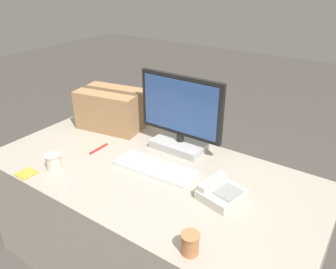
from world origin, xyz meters
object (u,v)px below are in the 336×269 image
(monitor, at_px, (180,119))
(sticky_note_pad, at_px, (27,173))
(keyboard, at_px, (155,168))
(desk_phone, at_px, (221,192))
(paper_cup_right, at_px, (190,243))
(paper_cup_left, at_px, (53,162))
(cardboard_box, at_px, (111,109))
(pen_marker, at_px, (99,149))
(spoon, at_px, (66,187))

(monitor, distance_m, sticky_note_pad, 0.89)
(monitor, bearing_deg, keyboard, -85.77)
(desk_phone, distance_m, paper_cup_right, 0.38)
(paper_cup_left, bearing_deg, desk_phone, 18.22)
(desk_phone, bearing_deg, cardboard_box, 175.41)
(keyboard, xyz_separation_m, desk_phone, (0.40, -0.02, 0.02))
(paper_cup_right, bearing_deg, monitor, 125.34)
(sticky_note_pad, bearing_deg, cardboard_box, 92.30)
(cardboard_box, height_order, pen_marker, cardboard_box)
(keyboard, relative_size, paper_cup_left, 5.30)
(cardboard_box, distance_m, sticky_note_pad, 0.70)
(desk_phone, relative_size, paper_cup_left, 2.59)
(keyboard, relative_size, desk_phone, 2.05)
(paper_cup_left, bearing_deg, monitor, 53.16)
(monitor, relative_size, cardboard_box, 1.15)
(desk_phone, xyz_separation_m, cardboard_box, (-0.96, 0.29, 0.10))
(keyboard, relative_size, cardboard_box, 0.99)
(desk_phone, bearing_deg, sticky_note_pad, -144.52)
(paper_cup_left, relative_size, spoon, 0.60)
(desk_phone, xyz_separation_m, pen_marker, (-0.81, 0.00, -0.02))
(spoon, bearing_deg, sticky_note_pad, 66.84)
(paper_cup_left, bearing_deg, paper_cup_right, -5.67)
(keyboard, xyz_separation_m, sticky_note_pad, (-0.53, -0.42, -0.01))
(paper_cup_right, height_order, cardboard_box, cardboard_box)
(keyboard, relative_size, sticky_note_pad, 4.99)
(keyboard, height_order, paper_cup_right, paper_cup_right)
(cardboard_box, bearing_deg, pen_marker, -61.84)
(desk_phone, xyz_separation_m, paper_cup_right, (0.05, -0.37, 0.02))
(keyboard, relative_size, paper_cup_right, 5.03)
(paper_cup_left, height_order, pen_marker, paper_cup_left)
(keyboard, xyz_separation_m, paper_cup_right, (0.45, -0.39, 0.03))
(desk_phone, distance_m, pen_marker, 0.81)
(pen_marker, distance_m, sticky_note_pad, 0.42)
(cardboard_box, relative_size, sticky_note_pad, 5.04)
(paper_cup_right, height_order, pen_marker, paper_cup_right)
(pen_marker, bearing_deg, sticky_note_pad, -17.60)
(paper_cup_left, bearing_deg, cardboard_box, 100.41)
(keyboard, height_order, spoon, keyboard)
(spoon, bearing_deg, cardboard_box, -6.57)
(paper_cup_right, height_order, sticky_note_pad, paper_cup_right)
(cardboard_box, height_order, sticky_note_pad, cardboard_box)
(keyboard, relative_size, spoon, 3.18)
(paper_cup_left, height_order, cardboard_box, cardboard_box)
(paper_cup_right, relative_size, spoon, 0.63)
(paper_cup_right, bearing_deg, cardboard_box, 146.88)
(monitor, distance_m, paper_cup_right, 0.83)
(paper_cup_right, bearing_deg, keyboard, 139.51)
(pen_marker, bearing_deg, spoon, 21.17)
(monitor, height_order, paper_cup_right, monitor)
(keyboard, height_order, pen_marker, keyboard)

